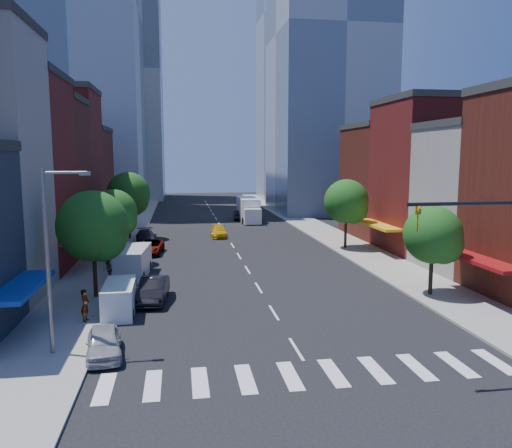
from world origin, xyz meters
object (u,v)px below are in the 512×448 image
(pedestrian_near, at_px, (85,305))
(pedestrian_far, at_px, (108,270))
(traffic_car_oncoming, at_px, (239,215))
(taxi, at_px, (219,231))
(parked_car_rear, at_px, (145,237))
(box_truck, at_px, (249,210))
(parked_car_third, at_px, (150,247))
(cargo_van_near, at_px, (119,299))
(parked_car_front, at_px, (104,342))
(parked_car_second, at_px, (153,290))
(cargo_van_far, at_px, (133,262))
(traffic_car_far, at_px, (256,215))

(pedestrian_near, xyz_separation_m, pedestrian_far, (-0.01, 9.65, -0.07))
(traffic_car_oncoming, xyz_separation_m, pedestrian_far, (-14.73, -36.88, 0.27))
(taxi, bearing_deg, parked_car_rear, -156.76)
(box_truck, relative_size, pedestrian_far, 4.98)
(parked_car_third, relative_size, parked_car_rear, 0.95)
(cargo_van_near, xyz_separation_m, box_truck, (14.08, 42.49, 0.70))
(parked_car_front, height_order, cargo_van_near, cargo_van_near)
(parked_car_third, relative_size, cargo_van_near, 1.07)
(cargo_van_near, distance_m, pedestrian_near, 2.36)
(parked_car_front, bearing_deg, parked_car_third, 80.39)
(parked_car_third, relative_size, pedestrian_far, 2.80)
(parked_car_second, relative_size, cargo_van_far, 0.86)
(parked_car_third, bearing_deg, box_truck, 66.96)
(cargo_van_far, xyz_separation_m, pedestrian_near, (-1.74, -11.36, -0.07))
(parked_car_third, height_order, pedestrian_far, pedestrian_far)
(parked_car_rear, height_order, traffic_car_oncoming, traffic_car_oncoming)
(parked_car_third, height_order, cargo_van_near, cargo_van_near)
(parked_car_front, distance_m, pedestrian_near, 5.44)
(taxi, height_order, pedestrian_near, pedestrian_near)
(traffic_car_oncoming, bearing_deg, pedestrian_far, 71.55)
(parked_car_second, height_order, cargo_van_far, cargo_van_far)
(parked_car_second, bearing_deg, traffic_car_oncoming, 80.42)
(box_truck, bearing_deg, pedestrian_far, -115.22)
(parked_car_second, xyz_separation_m, pedestrian_near, (-3.71, -3.92, 0.29))
(parked_car_second, bearing_deg, traffic_car_far, 77.00)
(cargo_van_near, height_order, traffic_car_far, cargo_van_near)
(parked_car_rear, height_order, cargo_van_far, cargo_van_far)
(parked_car_third, xyz_separation_m, parked_car_rear, (-0.87, 6.29, 0.07))
(traffic_car_far, height_order, pedestrian_far, pedestrian_far)
(traffic_car_far, relative_size, box_truck, 0.53)
(parked_car_second, relative_size, cargo_van_near, 1.07)
(parked_car_second, bearing_deg, cargo_van_far, 109.69)
(parked_car_front, xyz_separation_m, box_truck, (14.08, 49.20, 0.96))
(cargo_van_near, distance_m, pedestrian_far, 8.28)
(traffic_car_oncoming, bearing_deg, parked_car_second, 78.84)
(parked_car_second, xyz_separation_m, cargo_van_far, (-1.96, 7.44, 0.36))
(box_truck, bearing_deg, parked_car_front, -106.46)
(cargo_van_far, height_order, box_truck, box_truck)
(traffic_car_far, relative_size, pedestrian_far, 2.63)
(parked_car_third, bearing_deg, cargo_van_near, -86.09)
(cargo_van_near, bearing_deg, cargo_van_far, 89.08)
(traffic_car_oncoming, height_order, pedestrian_near, pedestrian_near)
(parked_car_second, distance_m, parked_car_third, 16.87)
(parked_car_third, xyz_separation_m, taxi, (7.63, 9.67, -0.02))
(traffic_car_far, relative_size, pedestrian_near, 2.43)
(taxi, relative_size, pedestrian_far, 2.62)
(parked_car_third, xyz_separation_m, traffic_car_far, (14.51, 24.73, 0.10))
(traffic_car_oncoming, relative_size, pedestrian_near, 2.42)
(parked_car_second, height_order, pedestrian_far, pedestrian_far)
(traffic_car_oncoming, bearing_deg, traffic_car_far, 159.82)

